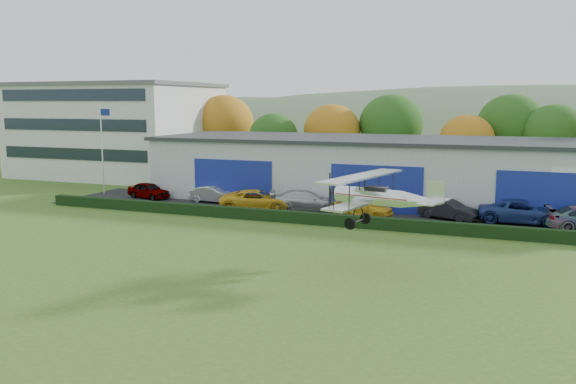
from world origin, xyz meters
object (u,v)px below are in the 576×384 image
(car_1, at_px, (214,194))
(car_3, at_px, (306,201))
(office_block, at_px, (118,129))
(car_5, at_px, (449,210))
(car_6, at_px, (523,212))
(hangar, at_px, (392,170))
(biplane, at_px, (378,195))
(car_2, at_px, (257,200))
(car_4, at_px, (363,208))
(car_0, at_px, (149,190))
(flagpole, at_px, (103,142))

(car_1, height_order, car_3, car_3)
(office_block, xyz_separation_m, car_5, (38.45, -13.93, -4.47))
(car_3, height_order, car_6, car_6)
(car_1, xyz_separation_m, car_5, (18.95, -0.40, 0.02))
(hangar, height_order, car_6, hangar)
(biplane, bearing_deg, hangar, 112.96)
(hangar, height_order, car_3, hangar)
(car_6, bearing_deg, car_2, 97.03)
(car_5, relative_size, car_6, 0.72)
(car_4, height_order, car_6, car_6)
(car_3, xyz_separation_m, car_5, (10.49, 0.63, -0.10))
(car_0, bearing_deg, car_2, -86.06)
(flagpole, height_order, car_1, flagpole)
(flagpole, bearing_deg, hangar, 13.51)
(hangar, bearing_deg, biplane, -80.58)
(office_block, height_order, car_3, office_block)
(office_block, relative_size, biplane, 2.90)
(office_block, height_order, car_2, office_block)
(car_2, relative_size, car_5, 1.36)
(office_block, distance_m, car_6, 45.63)
(hangar, xyz_separation_m, car_4, (-0.34, -8.47, -1.87))
(office_block, bearing_deg, hangar, -12.01)
(biplane, bearing_deg, car_5, 95.55)
(car_4, height_order, biplane, biplane)
(car_1, bearing_deg, car_6, -85.74)
(flagpole, relative_size, car_2, 1.40)
(hangar, relative_size, car_2, 7.13)
(car_1, height_order, car_2, car_2)
(car_2, height_order, car_3, car_3)
(car_4, bearing_deg, hangar, 2.48)
(car_6, bearing_deg, office_block, 73.30)
(flagpole, bearing_deg, car_6, -0.87)
(flagpole, relative_size, biplane, 1.13)
(office_block, distance_m, flagpole, 15.33)
(car_2, distance_m, biplane, 17.50)
(car_1, xyz_separation_m, car_4, (13.16, -1.97, 0.06))
(car_3, bearing_deg, car_0, 64.99)
(flagpole, xyz_separation_m, car_5, (30.34, -0.93, -4.04))
(flagpole, distance_m, car_5, 30.62)
(car_0, xyz_separation_m, car_1, (6.28, 0.13, -0.02))
(car_0, relative_size, biplane, 0.57)
(car_6, bearing_deg, biplane, 155.18)
(car_1, relative_size, car_2, 0.72)
(hangar, xyz_separation_m, car_3, (-5.04, -7.54, -1.81))
(car_1, bearing_deg, car_2, -109.29)
(hangar, relative_size, car_4, 9.45)
(car_3, bearing_deg, office_block, 40.98)
(car_2, bearing_deg, car_4, -107.01)
(office_block, xyz_separation_m, car_0, (13.23, -13.66, -4.47))
(car_1, relative_size, car_4, 0.95)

